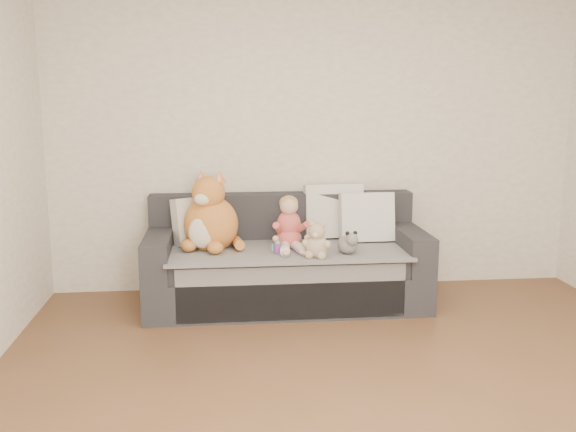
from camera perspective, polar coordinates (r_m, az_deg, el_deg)
The scene contains 10 objects.
room_shell at distance 3.46m, azimuth 7.61°, elevation 4.56°, with size 5.00×5.00×5.00m.
sofa at distance 5.19m, azimuth -0.22°, elevation -4.39°, with size 2.20×0.94×0.85m.
cushion_left at distance 5.24m, azimuth -7.95°, elevation -0.38°, with size 0.45×0.36×0.39m.
cushion_right_back at distance 5.41m, azimuth 4.08°, elevation 0.44°, with size 0.50×0.24×0.46m.
cushion_right_front at distance 5.30m, azimuth 7.01°, elevation -0.09°, with size 0.44×0.20×0.42m.
toddler at distance 5.02m, azimuth 0.13°, elevation -0.93°, with size 0.30×0.43×0.42m.
plush_cat at distance 5.03m, azimuth -6.92°, elevation -0.29°, with size 0.49×0.45×0.65m.
teddy_bear at distance 4.75m, azimuth 2.58°, elevation -2.41°, with size 0.21×0.17×0.28m.
plush_cow at distance 4.89m, azimuth 5.37°, elevation -2.46°, with size 0.15×0.24×0.19m.
sippy_cup at distance 4.88m, azimuth -0.92°, elevation -2.71°, with size 0.10×0.07×0.11m.
Camera 1 is at (-0.81, -2.92, 1.67)m, focal length 40.00 mm.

